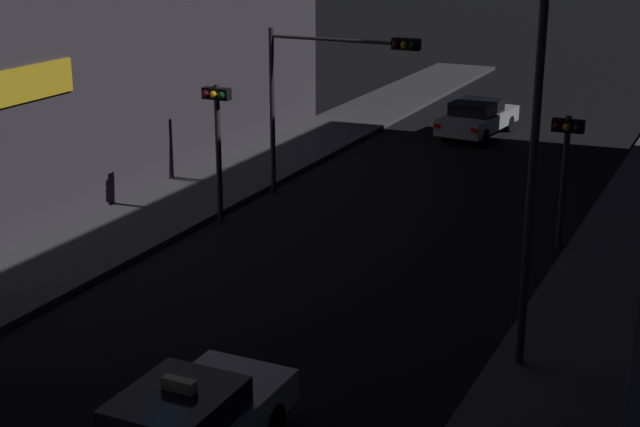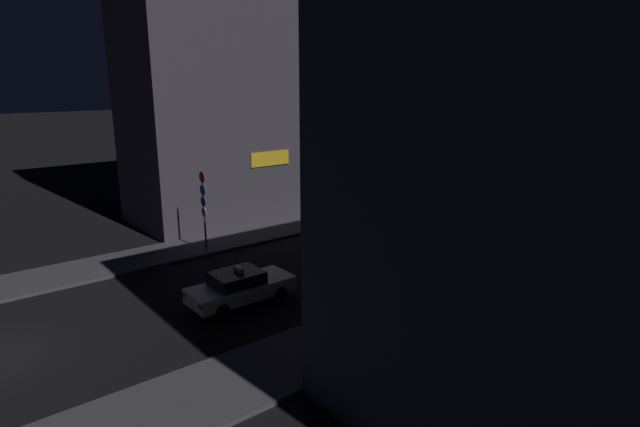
% 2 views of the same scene
% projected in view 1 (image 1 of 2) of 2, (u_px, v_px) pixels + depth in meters
% --- Properties ---
extents(sidewalk_left, '(3.32, 51.79, 0.15)m').
position_uv_depth(sidewalk_left, '(234.00, 177.00, 31.30)').
color(sidewalk_left, '#424247').
rests_on(sidewalk_left, ground_plane).
extents(far_car, '(2.22, 4.60, 1.42)m').
position_uv_depth(far_car, '(477.00, 117.00, 37.17)').
color(far_car, '#B7B7BC').
rests_on(far_car, ground_plane).
extents(traffic_light_overhead, '(4.76, 0.42, 5.13)m').
position_uv_depth(traffic_light_overhead, '(327.00, 78.00, 27.94)').
color(traffic_light_overhead, '#2D2D33').
rests_on(traffic_light_overhead, ground_plane).
extents(traffic_light_left_kerb, '(0.80, 0.42, 3.93)m').
position_uv_depth(traffic_light_left_kerb, '(217.00, 125.00, 26.23)').
color(traffic_light_left_kerb, '#2D2D33').
rests_on(traffic_light_left_kerb, ground_plane).
extents(traffic_light_right_kerb, '(0.80, 0.42, 3.51)m').
position_uv_depth(traffic_light_right_kerb, '(566.00, 154.00, 24.26)').
color(traffic_light_right_kerb, '#2D2D33').
rests_on(traffic_light_right_kerb, ground_plane).
extents(street_lamp_near_block, '(0.41, 0.41, 7.26)m').
position_uv_depth(street_lamp_near_block, '(535.00, 137.00, 16.97)').
color(street_lamp_near_block, '#2D2D33').
rests_on(street_lamp_near_block, sidewalk_right).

